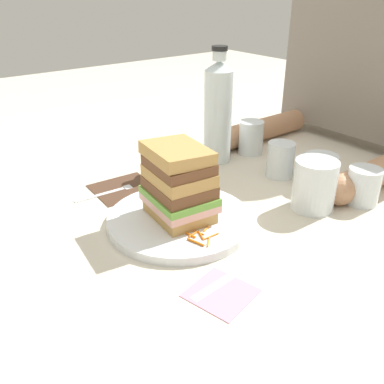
# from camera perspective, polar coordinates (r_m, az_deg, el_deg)

# --- Properties ---
(ground_plane) EXTENTS (3.00, 3.00, 0.00)m
(ground_plane) POSITION_cam_1_polar(r_m,az_deg,el_deg) (0.79, -2.32, -3.86)
(ground_plane) COLOR beige
(main_plate) EXTENTS (0.26, 0.26, 0.02)m
(main_plate) POSITION_cam_1_polar(r_m,az_deg,el_deg) (0.77, -1.76, -3.80)
(main_plate) COLOR white
(main_plate) RESTS_ON ground_plane
(sandwich) EXTENTS (0.14, 0.11, 0.14)m
(sandwich) POSITION_cam_1_polar(r_m,az_deg,el_deg) (0.74, -1.83, 1.14)
(sandwich) COLOR tan
(sandwich) RESTS_ON main_plate
(carrot_shred_0) EXTENTS (0.01, 0.03, 0.00)m
(carrot_shred_0) POSITION_cam_1_polar(r_m,az_deg,el_deg) (0.84, -4.90, -0.29)
(carrot_shred_0) COLOR orange
(carrot_shred_0) RESTS_ON main_plate
(carrot_shred_1) EXTENTS (0.01, 0.02, 0.00)m
(carrot_shred_1) POSITION_cam_1_polar(r_m,az_deg,el_deg) (0.83, -5.93, -0.95)
(carrot_shred_1) COLOR orange
(carrot_shred_1) RESTS_ON main_plate
(carrot_shred_2) EXTENTS (0.02, 0.01, 0.00)m
(carrot_shred_2) POSITION_cam_1_polar(r_m,az_deg,el_deg) (0.83, -4.39, -0.92)
(carrot_shred_2) COLOR orange
(carrot_shred_2) RESTS_ON main_plate
(carrot_shred_3) EXTENTS (0.02, 0.01, 0.00)m
(carrot_shred_3) POSITION_cam_1_polar(r_m,az_deg,el_deg) (0.82, -5.57, -1.20)
(carrot_shred_3) COLOR orange
(carrot_shred_3) RESTS_ON main_plate
(carrot_shred_4) EXTENTS (0.01, 0.03, 0.00)m
(carrot_shred_4) POSITION_cam_1_polar(r_m,az_deg,el_deg) (0.82, -3.21, -1.07)
(carrot_shred_4) COLOR orange
(carrot_shred_4) RESTS_ON main_plate
(carrot_shred_5) EXTENTS (0.03, 0.02, 0.00)m
(carrot_shred_5) POSITION_cam_1_polar(r_m,az_deg,el_deg) (0.84, -4.34, -0.55)
(carrot_shred_5) COLOR orange
(carrot_shred_5) RESTS_ON main_plate
(carrot_shred_6) EXTENTS (0.01, 0.02, 0.00)m
(carrot_shred_6) POSITION_cam_1_polar(r_m,az_deg,el_deg) (0.84, -5.59, -0.41)
(carrot_shred_6) COLOR orange
(carrot_shred_6) RESTS_ON main_plate
(carrot_shred_7) EXTENTS (0.02, 0.02, 0.00)m
(carrot_shred_7) POSITION_cam_1_polar(r_m,az_deg,el_deg) (0.81, -4.77, -1.50)
(carrot_shred_7) COLOR orange
(carrot_shred_7) RESTS_ON main_plate
(carrot_shred_8) EXTENTS (0.02, 0.00, 0.00)m
(carrot_shred_8) POSITION_cam_1_polar(r_m,az_deg,el_deg) (0.82, -4.15, -1.14)
(carrot_shred_8) COLOR orange
(carrot_shred_8) RESTS_ON main_plate
(carrot_shred_9) EXTENTS (0.01, 0.02, 0.00)m
(carrot_shred_9) POSITION_cam_1_polar(r_m,az_deg,el_deg) (0.71, 0.09, -5.78)
(carrot_shred_9) COLOR orange
(carrot_shred_9) RESTS_ON main_plate
(carrot_shred_10) EXTENTS (0.02, 0.02, 0.00)m
(carrot_shred_10) POSITION_cam_1_polar(r_m,az_deg,el_deg) (0.69, 2.25, -6.77)
(carrot_shred_10) COLOR orange
(carrot_shred_10) RESTS_ON main_plate
(carrot_shred_11) EXTENTS (0.00, 0.03, 0.00)m
(carrot_shred_11) POSITION_cam_1_polar(r_m,az_deg,el_deg) (0.71, 2.63, -6.01)
(carrot_shred_11) COLOR orange
(carrot_shred_11) RESTS_ON main_plate
(carrot_shred_12) EXTENTS (0.03, 0.01, 0.00)m
(carrot_shred_12) POSITION_cam_1_polar(r_m,az_deg,el_deg) (0.71, -0.54, -5.71)
(carrot_shred_12) COLOR orange
(carrot_shred_12) RESTS_ON main_plate
(carrot_shred_13) EXTENTS (0.03, 0.01, 0.00)m
(carrot_shred_13) POSITION_cam_1_polar(r_m,az_deg,el_deg) (0.72, 0.79, -5.49)
(carrot_shred_13) COLOR orange
(carrot_shred_13) RESTS_ON main_plate
(carrot_shred_14) EXTENTS (0.01, 0.02, 0.00)m
(carrot_shred_14) POSITION_cam_1_polar(r_m,az_deg,el_deg) (0.73, 1.95, -5.01)
(carrot_shred_14) COLOR orange
(carrot_shred_14) RESTS_ON main_plate
(carrot_shred_15) EXTENTS (0.03, 0.01, 0.00)m
(carrot_shred_15) POSITION_cam_1_polar(r_m,az_deg,el_deg) (0.69, 0.50, -6.81)
(carrot_shred_15) COLOR orange
(carrot_shred_15) RESTS_ON main_plate
(carrot_shred_16) EXTENTS (0.02, 0.01, 0.00)m
(carrot_shred_16) POSITION_cam_1_polar(r_m,az_deg,el_deg) (0.71, 1.19, -5.85)
(carrot_shred_16) COLOR orange
(carrot_shred_16) RESTS_ON main_plate
(napkin_dark) EXTENTS (0.12, 0.13, 0.00)m
(napkin_dark) POSITION_cam_1_polar(r_m,az_deg,el_deg) (0.91, -9.23, 0.53)
(napkin_dark) COLOR #4C3323
(napkin_dark) RESTS_ON ground_plane
(fork) EXTENTS (0.03, 0.17, 0.00)m
(fork) POSITION_cam_1_polar(r_m,az_deg,el_deg) (0.90, -10.51, 0.35)
(fork) COLOR silver
(fork) RESTS_ON napkin_dark
(knife) EXTENTS (0.03, 0.20, 0.00)m
(knife) POSITION_cam_1_polar(r_m,az_deg,el_deg) (0.66, 6.17, -10.69)
(knife) COLOR silver
(knife) RESTS_ON ground_plane
(juice_glass) EXTENTS (0.08, 0.08, 0.10)m
(juice_glass) POSITION_cam_1_polar(r_m,az_deg,el_deg) (0.84, 16.23, 0.67)
(juice_glass) COLOR white
(juice_glass) RESTS_ON ground_plane
(water_bottle) EXTENTS (0.07, 0.07, 0.27)m
(water_bottle) POSITION_cam_1_polar(r_m,az_deg,el_deg) (1.01, 3.54, 10.88)
(water_bottle) COLOR silver
(water_bottle) RESTS_ON ground_plane
(empty_tumbler_0) EXTENTS (0.06, 0.06, 0.08)m
(empty_tumbler_0) POSITION_cam_1_polar(r_m,az_deg,el_deg) (0.97, 11.90, 4.31)
(empty_tumbler_0) COLOR silver
(empty_tumbler_0) RESTS_ON ground_plane
(empty_tumbler_1) EXTENTS (0.07, 0.07, 0.07)m
(empty_tumbler_1) POSITION_cam_1_polar(r_m,az_deg,el_deg) (0.94, 16.92, 2.78)
(empty_tumbler_1) COLOR silver
(empty_tumbler_1) RESTS_ON ground_plane
(empty_tumbler_2) EXTENTS (0.06, 0.06, 0.08)m
(empty_tumbler_2) POSITION_cam_1_polar(r_m,az_deg,el_deg) (1.09, 8.00, 7.34)
(empty_tumbler_2) COLOR silver
(empty_tumbler_2) RESTS_ON ground_plane
(empty_tumbler_3) EXTENTS (0.06, 0.06, 0.07)m
(empty_tumbler_3) POSITION_cam_1_polar(r_m,az_deg,el_deg) (0.90, 22.19, 0.77)
(empty_tumbler_3) COLOR silver
(empty_tumbler_3) RESTS_ON ground_plane
(napkin_pink) EXTENTS (0.10, 0.10, 0.00)m
(napkin_pink) POSITION_cam_1_polar(r_m,az_deg,el_deg) (0.62, 3.94, -13.46)
(napkin_pink) COLOR pink
(napkin_pink) RESTS_ON ground_plane
(diner_across) EXTENTS (0.47, 0.49, 0.56)m
(diner_across) POSITION_cam_1_polar(r_m,az_deg,el_deg) (1.19, 23.41, 17.49)
(diner_across) COLOR tan
(diner_across) RESTS_ON ground_plane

